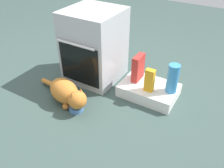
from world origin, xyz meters
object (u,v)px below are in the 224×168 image
(oven, at_px, (94,46))
(food_bowl, at_px, (76,108))
(water_bottle, at_px, (173,79))
(cereal_box, at_px, (138,68))
(cat, at_px, (67,93))
(juice_carton, at_px, (150,80))
(pantry_cabinet, at_px, (149,90))

(oven, relative_size, food_bowl, 5.75)
(oven, relative_size, water_bottle, 2.65)
(cereal_box, bearing_deg, oven, -177.61)
(oven, xyz_separation_m, cereal_box, (0.53, 0.02, -0.13))
(oven, bearing_deg, food_bowl, -73.05)
(cat, xyz_separation_m, juice_carton, (0.67, 0.46, 0.11))
(cat, height_order, water_bottle, water_bottle)
(food_bowl, xyz_separation_m, water_bottle, (0.73, 0.60, 0.24))
(pantry_cabinet, distance_m, cereal_box, 0.26)
(oven, relative_size, cat, 1.06)
(pantry_cabinet, relative_size, cereal_box, 2.07)
(pantry_cabinet, distance_m, food_bowl, 0.78)
(oven, height_order, water_bottle, oven)
(oven, distance_m, food_bowl, 0.73)
(juice_carton, bearing_deg, pantry_cabinet, 107.91)
(food_bowl, bearing_deg, pantry_cabinet, 49.23)
(pantry_cabinet, xyz_separation_m, water_bottle, (0.22, 0.02, 0.21))
(pantry_cabinet, height_order, food_bowl, pantry_cabinet)
(food_bowl, bearing_deg, cat, 163.64)
(oven, xyz_separation_m, water_bottle, (0.91, -0.01, -0.12))
(food_bowl, xyz_separation_m, cereal_box, (0.35, 0.63, 0.23))
(oven, distance_m, cereal_box, 0.55)
(food_bowl, xyz_separation_m, juice_carton, (0.53, 0.50, 0.21))
(oven, bearing_deg, cereal_box, 2.39)
(water_bottle, bearing_deg, cat, -147.13)
(pantry_cabinet, bearing_deg, cat, -139.90)
(cereal_box, height_order, water_bottle, water_bottle)
(pantry_cabinet, xyz_separation_m, cereal_box, (-0.16, 0.04, 0.20))
(cereal_box, relative_size, juice_carton, 1.17)
(cat, height_order, cereal_box, cereal_box)
(pantry_cabinet, bearing_deg, juice_carton, -72.09)
(juice_carton, bearing_deg, food_bowl, -136.75)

